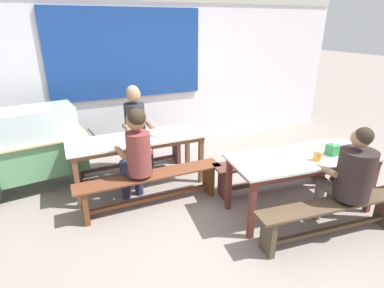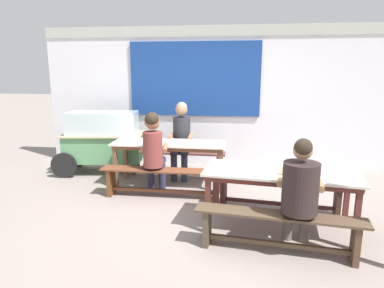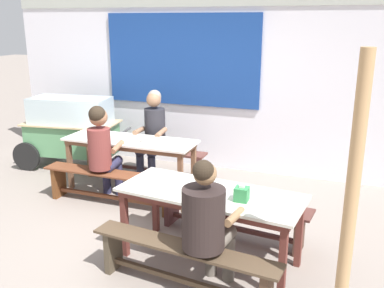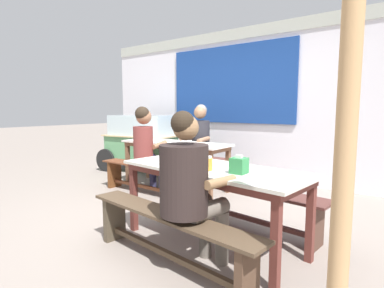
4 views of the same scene
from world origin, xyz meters
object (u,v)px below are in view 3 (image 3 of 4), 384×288
person_left_back_turned (102,147)px  tissue_box (242,194)px  bench_far_front (110,184)px  soup_bowl (147,140)px  wooden_support_post (350,214)px  bench_near_front (183,261)px  bench_far_back (149,157)px  bench_near_back (231,211)px  person_center_facing (153,130)px  dining_table_far (130,145)px  dining_table_near (210,199)px  person_near_front (207,220)px  condiment_jar (210,192)px  food_cart (71,128)px

person_left_back_turned → tissue_box: bearing=-25.7°
bench_far_front → soup_bowl: bearing=62.3°
soup_bowl → wooden_support_post: 3.38m
bench_near_front → tissue_box: (0.39, 0.45, 0.50)m
bench_far_back → tissue_box: 2.86m
bench_far_front → bench_near_back: size_ratio=1.05×
bench_near_back → soup_bowl: 1.67m
bench_far_back → person_center_facing: size_ratio=1.34×
dining_table_far → person_center_facing: (0.11, 0.49, 0.10)m
bench_far_front → bench_far_back: bearing=90.1°
dining_table_near → person_near_front: 0.54m
person_near_front → condiment_jar: bearing=104.2°
wooden_support_post → person_near_front: bearing=164.3°
dining_table_far → bench_far_front: bearing=-89.9°
person_center_facing → bench_far_front: bearing=-96.2°
bench_far_front → person_left_back_turned: 0.48m
bench_near_back → bench_near_front: same height
food_cart → person_center_facing: 1.48m
dining_table_far → tissue_box: size_ratio=12.02×
bench_near_back → person_left_back_turned: (-1.81, 0.34, 0.45)m
person_center_facing → soup_bowl: bearing=-73.3°
person_near_front → tissue_box: size_ratio=8.16×
bench_near_front → person_near_front: (0.20, 0.04, 0.41)m
wooden_support_post → bench_near_front: bearing=168.3°
dining_table_far → dining_table_near: same height
bench_near_back → soup_bowl: bearing=150.5°
bench_near_back → person_near_front: (0.08, -1.08, 0.41)m
bench_far_front → dining_table_near: bearing=-27.2°
food_cart → bench_near_front: bearing=-40.6°
bench_far_back → soup_bowl: 0.80m
dining_table_near → soup_bowl: bearing=134.7°
dining_table_near → bench_far_back: dining_table_near is taller
dining_table_near → bench_far_back: bearing=129.6°
bench_far_back → soup_bowl: size_ratio=10.94×
bench_near_back → person_near_front: bearing=-86.0°
dining_table_near → food_cart: food_cart is taller
bench_far_front → food_cart: 1.80m
person_left_back_turned → condiment_jar: size_ratio=10.57×
dining_table_near → soup_bowl: soup_bowl is taller
dining_table_far → bench_far_front: dining_table_far is taller
bench_near_back → food_cart: bearing=155.5°
bench_near_back → dining_table_far: bearing=153.6°
tissue_box → soup_bowl: tissue_box is taller
bench_near_back → bench_far_back: bearing=140.2°
food_cart → person_left_back_turned: (1.23, -1.04, 0.10)m
bench_near_back → person_center_facing: (-1.56, 1.32, 0.45)m
dining_table_far → person_left_back_turned: (-0.14, -0.49, 0.09)m
dining_table_near → food_cart: (-2.97, 1.94, -0.01)m
dining_table_near → tissue_box: 0.37m
bench_far_back → bench_far_front: 1.12m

